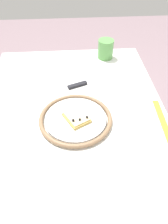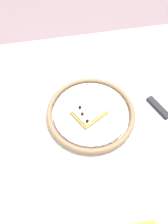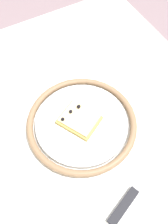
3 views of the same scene
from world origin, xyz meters
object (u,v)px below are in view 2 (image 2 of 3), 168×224
at_px(dining_table, 104,126).
at_px(fork, 26,122).
at_px(plate, 91,113).
at_px(knife, 151,100).
at_px(pizza_slice_near, 89,112).

relative_size(dining_table, fork, 4.82).
bearing_deg(plate, knife, 3.78).
bearing_deg(fork, plate, -3.19).
bearing_deg(dining_table, fork, 179.60).
distance_m(plate, fork, 0.20).
height_order(dining_table, knife, knife).
bearing_deg(dining_table, plate, -170.21).
bearing_deg(dining_table, knife, 1.57).
xyz_separation_m(dining_table, knife, (0.15, 0.00, 0.11)).
bearing_deg(plate, dining_table, 9.79).
height_order(dining_table, fork, fork).
bearing_deg(knife, fork, -179.67).
relative_size(plate, pizza_slice_near, 2.36).
xyz_separation_m(dining_table, fork, (-0.25, 0.00, 0.11)).
relative_size(plate, knife, 1.19).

